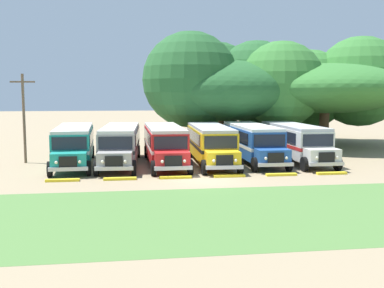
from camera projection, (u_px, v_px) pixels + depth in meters
name	position (u px, v px, depth m)	size (l,w,h in m)	color
ground_plane	(204.00, 179.00, 28.06)	(220.00, 220.00, 0.00)	#937F60
foreground_grass_strip	(233.00, 213.00, 20.24)	(80.00, 10.44, 0.01)	#4C7538
parked_bus_slot_0	(74.00, 143.00, 33.62)	(3.10, 10.89, 2.82)	teal
parked_bus_slot_1	(120.00, 143.00, 33.92)	(3.19, 10.91, 2.82)	#9E9993
parked_bus_slot_2	(165.00, 143.00, 33.99)	(2.81, 10.86, 2.82)	red
parked_bus_slot_3	(211.00, 142.00, 34.32)	(2.91, 10.87, 2.82)	yellow
parked_bus_slot_4	(252.00, 141.00, 35.40)	(2.71, 10.84, 2.82)	#23519E
parked_bus_slot_5	(295.00, 141.00, 35.64)	(2.76, 10.85, 2.82)	silver
curb_wheelstop_0	(63.00, 180.00, 27.34)	(2.00, 0.36, 0.15)	yellow
curb_wheelstop_1	(120.00, 179.00, 27.82)	(2.00, 0.36, 0.15)	yellow
curb_wheelstop_2	(176.00, 177.00, 28.29)	(2.00, 0.36, 0.15)	yellow
curb_wheelstop_3	(229.00, 176.00, 28.77)	(2.00, 0.36, 0.15)	yellow
curb_wheelstop_4	(281.00, 175.00, 29.24)	(2.00, 0.36, 0.15)	yellow
curb_wheelstop_5	(332.00, 173.00, 29.72)	(2.00, 0.36, 0.15)	yellow
broad_shade_tree	(221.00, 85.00, 44.68)	(15.70, 14.70, 10.97)	brown
secondary_tree	(324.00, 86.00, 46.10)	(18.49, 16.61, 11.17)	brown
utility_pole	(24.00, 116.00, 34.23)	(1.80, 0.20, 6.72)	brown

